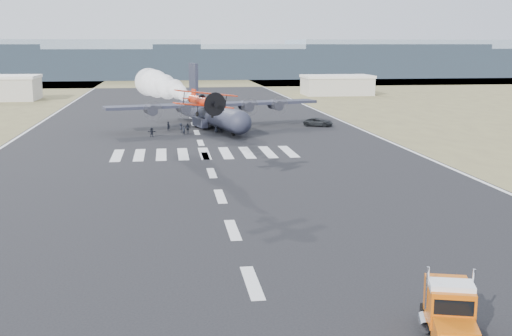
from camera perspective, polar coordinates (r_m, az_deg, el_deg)
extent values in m
plane|color=black|center=(41.86, -0.35, -10.15)|extent=(500.00, 500.00, 0.00)
cube|color=brown|center=(269.17, -6.96, 7.68)|extent=(500.00, 80.00, 0.00)
cube|color=gray|center=(304.70, -19.59, 9.11)|extent=(150.00, 50.00, 17.00)
cube|color=gray|center=(298.87, -7.11, 9.24)|extent=(150.00, 50.00, 13.00)
cube|color=gray|center=(306.93, 5.28, 9.51)|extent=(150.00, 50.00, 15.00)
cube|color=gray|center=(327.94, 16.56, 9.37)|extent=(150.00, 50.00, 17.00)
cube|color=#ACA799|center=(195.92, 7.20, 7.23)|extent=(20.00, 12.00, 5.20)
cube|color=white|center=(195.76, 7.22, 8.08)|extent=(20.50, 12.50, 0.80)
cube|color=black|center=(36.27, 16.59, -13.25)|extent=(2.63, 6.02, 0.22)
cube|color=#BB6F0B|center=(33.60, 17.29, -13.99)|extent=(2.54, 2.60, 1.15)
cube|color=#BB6F0B|center=(34.74, 16.96, -11.77)|extent=(2.56, 2.15, 1.94)
cube|color=black|center=(33.94, 17.18, -11.77)|extent=(1.89, 0.65, 0.79)
cube|color=white|center=(34.61, 17.00, -10.05)|extent=(2.51, 1.98, 0.44)
cube|color=#BB6F0B|center=(36.29, 16.58, -11.20)|extent=(2.61, 2.32, 2.29)
cylinder|color=black|center=(36.77, 14.83, -12.81)|extent=(0.61, 1.03, 0.97)
cylinder|color=black|center=(37.06, 18.03, -12.80)|extent=(0.61, 1.03, 0.97)
cylinder|color=black|center=(37.58, 14.69, -12.27)|extent=(0.61, 1.03, 0.97)
cylinder|color=black|center=(37.86, 17.81, -12.27)|extent=(0.61, 1.03, 0.97)
cylinder|color=#A7260B|center=(66.59, -4.77, 5.92)|extent=(1.94, 5.47, 0.97)
sphere|color=black|center=(66.76, -4.82, 6.26)|extent=(0.75, 0.75, 0.75)
cylinder|color=black|center=(64.09, -4.22, 5.74)|extent=(1.18, 0.83, 1.08)
cylinder|color=black|center=(63.73, -4.13, 5.71)|extent=(2.33, 0.47, 2.37)
cube|color=#A7260B|center=(66.21, -4.68, 5.57)|extent=(6.51, 2.24, 0.90)
cube|color=#A7260B|center=(65.79, -4.63, 6.67)|extent=(6.72, 2.28, 0.92)
cube|color=#A7260B|center=(68.94, -5.28, 6.54)|extent=(0.28, 0.97, 1.08)
cube|color=#A7260B|center=(68.99, -5.27, 6.09)|extent=(2.25, 1.14, 0.09)
cylinder|color=black|center=(65.68, -5.31, 4.71)|extent=(0.21, 0.49, 0.47)
cylinder|color=black|center=(66.09, -3.85, 4.78)|extent=(0.21, 0.49, 0.47)
sphere|color=white|center=(69.19, -5.31, 6.10)|extent=(0.75, 0.75, 0.75)
sphere|color=white|center=(71.70, -5.80, 6.29)|extent=(1.04, 1.04, 1.04)
sphere|color=white|center=(74.21, -6.24, 6.46)|extent=(1.33, 1.33, 1.33)
sphere|color=white|center=(76.73, -6.66, 6.62)|extent=(1.61, 1.61, 1.61)
sphere|color=white|center=(79.25, -7.06, 6.77)|extent=(1.90, 1.90, 1.90)
sphere|color=white|center=(81.77, -7.43, 6.92)|extent=(2.19, 2.19, 2.19)
sphere|color=white|center=(84.30, -7.78, 7.05)|extent=(2.48, 2.48, 2.48)
sphere|color=white|center=(86.83, -8.10, 7.17)|extent=(2.76, 2.76, 2.76)
sphere|color=white|center=(89.36, -8.41, 7.29)|extent=(3.05, 3.05, 3.05)
sphere|color=white|center=(91.90, -8.70, 7.40)|extent=(3.34, 3.34, 3.34)
sphere|color=white|center=(94.44, -8.98, 7.50)|extent=(3.62, 3.62, 3.62)
sphere|color=white|center=(96.98, -9.24, 7.60)|extent=(3.91, 3.91, 3.91)
sphere|color=white|center=(99.52, -9.49, 7.70)|extent=(4.20, 4.20, 4.20)
cylinder|color=#1F212F|center=(117.03, -3.86, 4.80)|extent=(10.54, 27.61, 3.93)
sphere|color=#1F212F|center=(104.15, -1.46, 4.05)|extent=(3.93, 3.93, 3.93)
cone|color=#1F212F|center=(130.08, -5.78, 5.38)|extent=(5.25, 6.67, 3.93)
cube|color=#1F212F|center=(115.91, -3.72, 5.66)|extent=(39.08, 13.62, 0.49)
cylinder|color=#1F212F|center=(112.32, -9.36, 5.12)|extent=(2.63, 4.05, 1.77)
cylinder|color=#3F3F44|center=(110.42, -9.13, 5.03)|extent=(3.25, 0.87, 3.34)
cylinder|color=#1F212F|center=(113.77, -6.46, 5.27)|extent=(2.63, 4.05, 1.77)
cylinder|color=#3F3F44|center=(111.89, -6.18, 5.18)|extent=(3.25, 0.87, 3.34)
cylinder|color=#1F212F|center=(117.50, -0.90, 5.52)|extent=(2.63, 4.05, 1.77)
cylinder|color=#3F3F44|center=(115.68, -0.54, 5.43)|extent=(3.25, 0.87, 3.34)
cylinder|color=#1F212F|center=(119.75, 1.74, 5.62)|extent=(2.63, 4.05, 1.77)
cylinder|color=#3F3F44|center=(117.97, 2.13, 5.53)|extent=(3.25, 0.87, 3.34)
cube|color=#1F212F|center=(127.82, -5.57, 7.50)|extent=(1.65, 4.43, 7.85)
cube|color=#1F212F|center=(128.60, -5.60, 5.67)|extent=(14.05, 6.22, 0.34)
cube|color=#1F212F|center=(117.47, -5.00, 4.08)|extent=(2.59, 6.00, 1.57)
cylinder|color=black|center=(117.53, -5.00, 3.82)|extent=(0.74, 1.17, 1.08)
cube|color=#1F212F|center=(118.81, -3.01, 4.18)|extent=(2.59, 6.00, 1.57)
cylinder|color=black|center=(118.87, -3.01, 3.92)|extent=(0.74, 1.17, 1.08)
cylinder|color=black|center=(107.16, -2.02, 3.11)|extent=(0.60, 0.95, 0.88)
imported|color=black|center=(120.31, 5.55, 4.08)|extent=(6.01, 4.68, 1.52)
imported|color=black|center=(108.49, -6.45, 3.34)|extent=(0.77, 0.76, 1.62)
imported|color=black|center=(111.37, -3.07, 3.63)|extent=(1.02, 0.91, 1.79)
imported|color=black|center=(111.63, -6.71, 3.56)|extent=(0.65, 1.14, 1.66)
imported|color=black|center=(110.14, -6.10, 3.51)|extent=(1.18, 0.90, 1.80)
imported|color=black|center=(111.59, -3.55, 3.66)|extent=(0.96, 0.64, 1.87)
imported|color=black|center=(107.24, -9.25, 3.16)|extent=(1.49, 0.59, 1.57)
imported|color=black|center=(114.36, -7.80, 3.70)|extent=(0.77, 0.76, 1.63)
imported|color=black|center=(109.63, -1.53, 3.50)|extent=(0.97, 0.85, 1.70)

